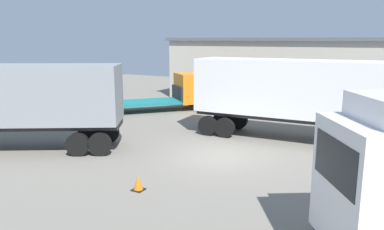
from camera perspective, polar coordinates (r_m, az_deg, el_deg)
The scene contains 6 objects.
ground_plane at distance 16.95m, azimuth 3.85°, elevation -6.57°, with size 60.00×60.00×0.00m, color slate.
warehouse_building at distance 32.59m, azimuth 17.40°, elevation 6.48°, with size 23.85×6.95×5.36m.
container_trailer_red at distance 20.09m, azimuth 15.22°, elevation 3.67°, with size 10.56×3.12×4.21m.
flatbed_truck_orange at distance 28.10m, azimuth -3.03°, elevation 3.36°, with size 7.46×8.15×2.71m.
container_trailer_yellow at distance 19.39m, azimuth -24.84°, elevation 2.53°, with size 9.39×7.16×4.07m.
traffic_cone at distance 13.53m, azimuth -8.19°, elevation -10.28°, with size 0.40×0.40×0.55m.
Camera 1 is at (7.01, -14.51, 5.25)m, focal length 35.00 mm.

